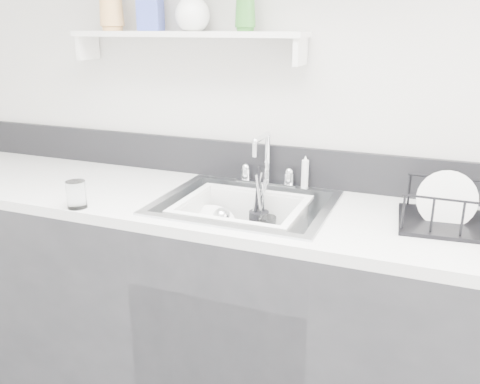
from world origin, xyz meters
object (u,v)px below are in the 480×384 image
at_px(sink, 245,226).
at_px(dish_rack, 462,207).
at_px(counter_run, 245,311).
at_px(wash_tub, 242,225).

distance_m(sink, dish_rack, 0.76).
relative_size(counter_run, wash_tub, 7.00).
relative_size(counter_run, dish_rack, 8.29).
distance_m(wash_tub, dish_rack, 0.76).
bearing_deg(dish_rack, wash_tub, -179.24).
bearing_deg(wash_tub, counter_run, 73.42).
relative_size(sink, wash_tub, 1.40).
xyz_separation_m(wash_tub, dish_rack, (0.75, 0.07, 0.15)).
height_order(sink, wash_tub, same).
bearing_deg(sink, dish_rack, 4.12).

